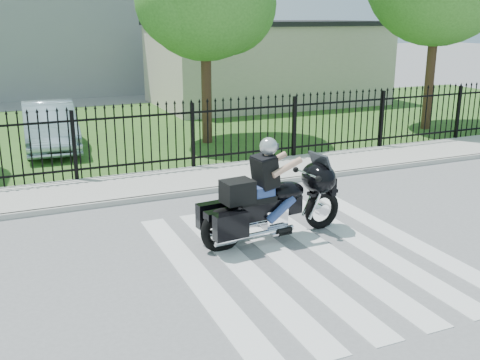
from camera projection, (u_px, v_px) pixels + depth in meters
name	position (u px, v px, depth m)	size (l,w,h in m)	color
ground	(308.00, 256.00, 9.58)	(120.00, 120.00, 0.00)	slate
crosswalk	(308.00, 256.00, 9.58)	(5.00, 5.50, 0.01)	silver
sidewalk	(207.00, 178.00, 13.96)	(40.00, 2.00, 0.12)	#ADAAA3
curb	(221.00, 189.00, 13.08)	(40.00, 0.12, 0.12)	#ADAAA3
grass_strip	(139.00, 129.00, 20.13)	(40.00, 12.00, 0.02)	#28501B
iron_fence	(193.00, 137.00, 14.60)	(26.00, 0.04, 1.80)	black
building_low	(266.00, 65.00, 25.84)	(10.00, 6.00, 3.50)	beige
building_low_roof	(267.00, 23.00, 25.31)	(10.20, 6.20, 0.20)	black
motorcycle_rider	(271.00, 198.00, 10.10)	(2.96, 1.10, 1.95)	black
parked_car	(50.00, 126.00, 17.02)	(1.49, 4.27, 1.41)	#A2BBCC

